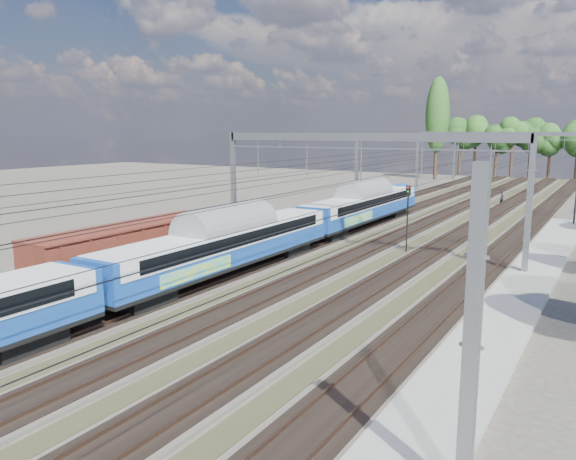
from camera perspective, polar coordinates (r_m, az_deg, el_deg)
The scene contains 9 objects.
track_bed at distance 56.00m, azimuth 13.45°, elevation 0.48°, with size 21.00×130.00×0.34m.
platform at distance 29.51m, azimuth 20.94°, elevation -8.40°, with size 3.00×70.00×0.30m, color gray.
catenary at distance 62.61m, azimuth 16.14°, elevation 7.15°, with size 25.65×130.00×9.00m.
tree_belt at distance 101.06m, azimuth 26.43°, elevation 8.59°, with size 39.42×99.25×11.57m.
poplar at distance 110.22m, azimuth 14.95°, elevation 11.15°, with size 4.40×4.40×19.04m.
emu_train at distance 34.87m, azimuth -6.68°, elevation -0.81°, with size 3.05×64.52×4.46m.
freight_boxcar at distance 35.44m, azimuth -15.91°, elevation -1.85°, with size 2.75×13.25×3.42m.
worker at distance 75.55m, azimuth 20.90°, elevation 3.09°, with size 0.62×0.41×1.71m, color black.
signal_near at distance 43.32m, azimuth 12.06°, elevation 1.98°, with size 0.35×0.32×5.11m.
Camera 1 is at (16.50, -7.74, 9.17)m, focal length 35.00 mm.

